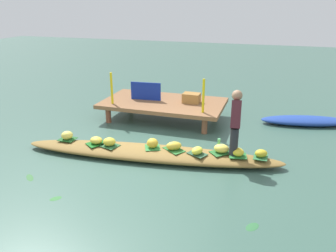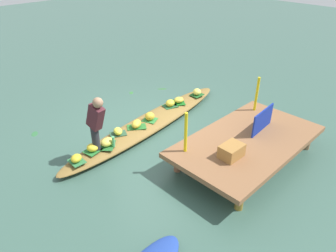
{
  "view_description": "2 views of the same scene",
  "coord_description": "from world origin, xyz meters",
  "px_view_note": "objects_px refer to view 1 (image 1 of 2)",
  "views": [
    {
      "loc": [
        2.26,
        -5.79,
        3.01
      ],
      "look_at": [
        0.19,
        0.62,
        0.49
      ],
      "focal_mm": 35.94,
      "sensor_mm": 36.0,
      "label": 1
    },
    {
      "loc": [
        4.36,
        5.03,
        3.9
      ],
      "look_at": [
        0.01,
        0.62,
        0.27
      ],
      "focal_mm": 33.64,
      "sensor_mm": 36.0,
      "label": 2
    }
  ],
  "objects_px": {
    "produce_crate": "(191,98)",
    "banana_bunch_4": "(67,135)",
    "banana_bunch_8": "(96,140)",
    "vendor_boat": "(150,153)",
    "banana_bunch_5": "(197,151)",
    "banana_bunch_6": "(238,152)",
    "vendor_person": "(235,119)",
    "banana_bunch_1": "(152,143)",
    "water_bottle": "(219,144)",
    "moored_boat": "(306,121)",
    "banana_bunch_3": "(221,148)",
    "banana_bunch_2": "(261,153)",
    "market_banner": "(146,91)",
    "banana_bunch_0": "(174,146)",
    "banana_bunch_7": "(109,142)"
  },
  "relations": [
    {
      "from": "vendor_boat",
      "to": "banana_bunch_5",
      "type": "xyz_separation_m",
      "value": [
        0.98,
        0.02,
        0.18
      ]
    },
    {
      "from": "moored_boat",
      "to": "water_bottle",
      "type": "relative_size",
      "value": 9.72
    },
    {
      "from": "banana_bunch_1",
      "to": "banana_bunch_7",
      "type": "distance_m",
      "value": 0.89
    },
    {
      "from": "banana_bunch_4",
      "to": "banana_bunch_7",
      "type": "distance_m",
      "value": 1.02
    },
    {
      "from": "banana_bunch_4",
      "to": "banana_bunch_6",
      "type": "relative_size",
      "value": 1.04
    },
    {
      "from": "market_banner",
      "to": "banana_bunch_1",
      "type": "bearing_deg",
      "value": -70.53
    },
    {
      "from": "vendor_boat",
      "to": "vendor_person",
      "type": "relative_size",
      "value": 4.32
    },
    {
      "from": "moored_boat",
      "to": "banana_bunch_6",
      "type": "xyz_separation_m",
      "value": [
        -1.4,
        -2.89,
        0.19
      ]
    },
    {
      "from": "banana_bunch_5",
      "to": "banana_bunch_6",
      "type": "relative_size",
      "value": 1.09
    },
    {
      "from": "vendor_boat",
      "to": "moored_boat",
      "type": "distance_m",
      "value": 4.39
    },
    {
      "from": "banana_bunch_1",
      "to": "banana_bunch_2",
      "type": "relative_size",
      "value": 0.97
    },
    {
      "from": "banana_bunch_8",
      "to": "vendor_boat",
      "type": "bearing_deg",
      "value": 6.64
    },
    {
      "from": "vendor_boat",
      "to": "banana_bunch_3",
      "type": "bearing_deg",
      "value": 2.64
    },
    {
      "from": "banana_bunch_4",
      "to": "water_bottle",
      "type": "bearing_deg",
      "value": 8.34
    },
    {
      "from": "produce_crate",
      "to": "banana_bunch_4",
      "type": "bearing_deg",
      "value": -128.59
    },
    {
      "from": "banana_bunch_1",
      "to": "water_bottle",
      "type": "bearing_deg",
      "value": 13.84
    },
    {
      "from": "banana_bunch_3",
      "to": "banana_bunch_7",
      "type": "bearing_deg",
      "value": -170.4
    },
    {
      "from": "moored_boat",
      "to": "banana_bunch_1",
      "type": "relative_size",
      "value": 9.86
    },
    {
      "from": "banana_bunch_6",
      "to": "banana_bunch_8",
      "type": "bearing_deg",
      "value": -173.73
    },
    {
      "from": "banana_bunch_1",
      "to": "water_bottle",
      "type": "xyz_separation_m",
      "value": [
        1.29,
        0.32,
        0.02
      ]
    },
    {
      "from": "banana_bunch_0",
      "to": "banana_bunch_6",
      "type": "height_order",
      "value": "banana_bunch_0"
    },
    {
      "from": "banana_bunch_1",
      "to": "banana_bunch_4",
      "type": "xyz_separation_m",
      "value": [
        -1.89,
        -0.15,
        -0.01
      ]
    },
    {
      "from": "banana_bunch_8",
      "to": "market_banner",
      "type": "height_order",
      "value": "market_banner"
    },
    {
      "from": "banana_bunch_3",
      "to": "vendor_person",
      "type": "xyz_separation_m",
      "value": [
        0.22,
        0.05,
        0.61
      ]
    },
    {
      "from": "moored_boat",
      "to": "banana_bunch_8",
      "type": "xyz_separation_m",
      "value": [
        -4.27,
        -3.2,
        0.19
      ]
    },
    {
      "from": "vendor_boat",
      "to": "banana_bunch_5",
      "type": "bearing_deg",
      "value": -5.52
    },
    {
      "from": "banana_bunch_2",
      "to": "market_banner",
      "type": "distance_m",
      "value": 3.83
    },
    {
      "from": "banana_bunch_3",
      "to": "vendor_person",
      "type": "distance_m",
      "value": 0.65
    },
    {
      "from": "banana_bunch_8",
      "to": "market_banner",
      "type": "relative_size",
      "value": 0.32
    },
    {
      "from": "banana_bunch_5",
      "to": "banana_bunch_1",
      "type": "bearing_deg",
      "value": 178.99
    },
    {
      "from": "vendor_boat",
      "to": "banana_bunch_2",
      "type": "xyz_separation_m",
      "value": [
        2.16,
        0.27,
        0.18
      ]
    },
    {
      "from": "banana_bunch_1",
      "to": "produce_crate",
      "type": "height_order",
      "value": "produce_crate"
    },
    {
      "from": "vendor_person",
      "to": "market_banner",
      "type": "distance_m",
      "value": 3.38
    },
    {
      "from": "banana_bunch_5",
      "to": "vendor_person",
      "type": "distance_m",
      "value": 0.94
    },
    {
      "from": "banana_bunch_4",
      "to": "produce_crate",
      "type": "height_order",
      "value": "produce_crate"
    },
    {
      "from": "vendor_person",
      "to": "market_banner",
      "type": "xyz_separation_m",
      "value": [
        -2.64,
        2.1,
        -0.18
      ]
    },
    {
      "from": "banana_bunch_1",
      "to": "vendor_person",
      "type": "xyz_separation_m",
      "value": [
        1.59,
        0.24,
        0.6
      ]
    },
    {
      "from": "banana_bunch_6",
      "to": "vendor_person",
      "type": "xyz_separation_m",
      "value": [
        -0.1,
        0.1,
        0.62
      ]
    },
    {
      "from": "vendor_person",
      "to": "water_bottle",
      "type": "distance_m",
      "value": 0.66
    },
    {
      "from": "banana_bunch_0",
      "to": "moored_boat",
      "type": "bearing_deg",
      "value": 48.51
    },
    {
      "from": "banana_bunch_5",
      "to": "banana_bunch_4",
      "type": "bearing_deg",
      "value": -177.31
    },
    {
      "from": "vendor_boat",
      "to": "banana_bunch_4",
      "type": "bearing_deg",
      "value": 176.62
    },
    {
      "from": "banana_bunch_4",
      "to": "vendor_person",
      "type": "relative_size",
      "value": 0.2
    },
    {
      "from": "banana_bunch_2",
      "to": "banana_bunch_3",
      "type": "bearing_deg",
      "value": -177.17
    },
    {
      "from": "vendor_boat",
      "to": "banana_bunch_5",
      "type": "distance_m",
      "value": 0.99
    },
    {
      "from": "banana_bunch_8",
      "to": "vendor_person",
      "type": "relative_size",
      "value": 0.22
    },
    {
      "from": "vendor_person",
      "to": "banana_bunch_8",
      "type": "bearing_deg",
      "value": -171.53
    },
    {
      "from": "banana_bunch_2",
      "to": "banana_bunch_8",
      "type": "height_order",
      "value": "banana_bunch_8"
    },
    {
      "from": "banana_bunch_5",
      "to": "produce_crate",
      "type": "relative_size",
      "value": 0.58
    },
    {
      "from": "banana_bunch_4",
      "to": "produce_crate",
      "type": "bearing_deg",
      "value": 51.41
    }
  ]
}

